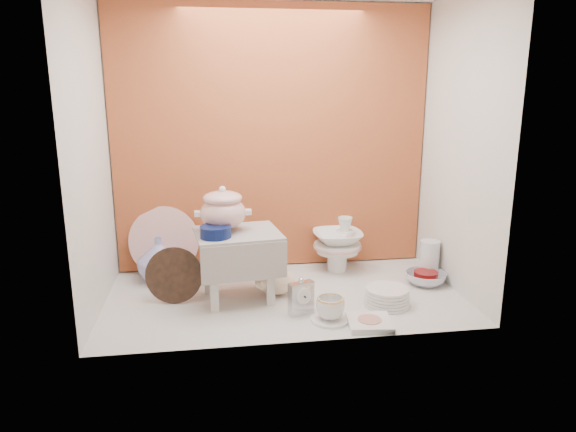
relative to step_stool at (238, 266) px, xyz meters
name	(u,v)px	position (x,y,z in m)	size (l,w,h in m)	color
ground	(285,296)	(0.23, -0.01, -0.18)	(1.80, 1.80, 0.00)	silver
niche_shell	(279,110)	(0.23, 0.17, 0.75)	(1.86, 1.03, 1.53)	#AF4F2B
step_stool	(238,266)	(0.00, 0.00, 0.00)	(0.41, 0.35, 0.35)	silver
soup_tureen	(223,208)	(-0.07, 0.04, 0.29)	(0.27, 0.27, 0.23)	white
cobalt_bowl	(216,232)	(-0.11, -0.08, 0.20)	(0.15, 0.15, 0.05)	#091546
floral_platter	(164,241)	(-0.40, 0.42, 0.02)	(0.40, 0.12, 0.39)	white
blue_white_vase	(159,259)	(-0.42, 0.32, -0.05)	(0.24, 0.24, 0.25)	white
lacquer_tray	(174,275)	(-0.32, 0.00, -0.04)	(0.28, 0.06, 0.28)	black
mantel_clock	(301,296)	(0.28, -0.23, -0.09)	(0.12, 0.04, 0.18)	silver
plush_pig	(276,281)	(0.19, 0.02, -0.10)	(0.25, 0.17, 0.15)	beige
teacup_saucer	(330,319)	(0.40, -0.33, -0.17)	(0.18, 0.18, 0.01)	white
gold_rim_teacup	(330,308)	(0.40, -0.33, -0.11)	(0.13, 0.13, 0.10)	white
lattice_dish	(369,323)	(0.57, -0.40, -0.16)	(0.19, 0.19, 0.03)	white
dinner_plate_stack	(387,296)	(0.72, -0.19, -0.13)	(0.23, 0.23, 0.09)	white
crystal_bowl	(426,278)	(1.02, 0.04, -0.14)	(0.22, 0.22, 0.07)	silver
clear_glass_vase	(429,259)	(1.07, 0.14, -0.07)	(0.11, 0.11, 0.22)	silver
porcelain_tower	(337,244)	(0.59, 0.33, -0.01)	(0.28, 0.28, 0.32)	white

